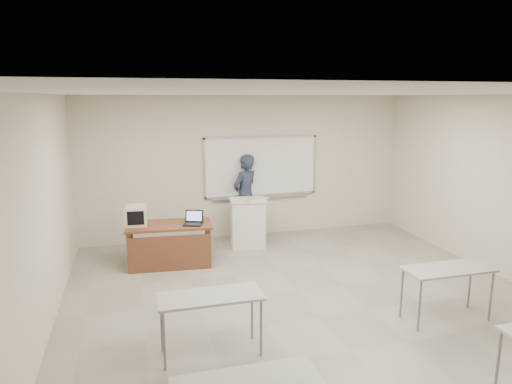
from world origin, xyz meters
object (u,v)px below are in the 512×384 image
object	(u,v)px
podium	(248,223)
laptop	(192,221)
whiteboard	(261,167)
instructor_desk	(170,236)
keyboard	(257,199)
presenter	(245,196)
crt_monitor	(136,215)
mouse	(200,221)

from	to	relation	value
podium	laptop	xyz separation A→B (m)	(-1.20, -0.73, 0.31)
whiteboard	instructor_desk	xyz separation A→B (m)	(-2.10, -1.48, -0.93)
keyboard	whiteboard	bearing A→B (deg)	50.89
podium	presenter	world-z (taller)	presenter
keyboard	presenter	world-z (taller)	presenter
whiteboard	podium	world-z (taller)	whiteboard
crt_monitor	keyboard	world-z (taller)	crt_monitor
whiteboard	keyboard	world-z (taller)	whiteboard
crt_monitor	presenter	xyz separation A→B (m)	(2.28, 1.17, -0.03)
podium	keyboard	bearing A→B (deg)	-32.12
whiteboard	crt_monitor	xyz separation A→B (m)	(-2.65, -1.24, -0.56)
podium	presenter	xyz separation A→B (m)	(0.13, 0.69, 0.40)
crt_monitor	keyboard	bearing A→B (deg)	12.55
instructor_desk	keyboard	distance (m)	1.90
laptop	presenter	xyz separation A→B (m)	(1.33, 1.42, 0.09)
whiteboard	keyboard	size ratio (longest dim) A/B	5.07
laptop	presenter	size ratio (longest dim) A/B	0.18
whiteboard	keyboard	xyz separation A→B (m)	(-0.35, -0.89, -0.49)
crt_monitor	mouse	bearing A→B (deg)	-1.79
mouse	laptop	bearing A→B (deg)	-154.02
whiteboard	mouse	world-z (taller)	whiteboard
instructor_desk	mouse	world-z (taller)	mouse
mouse	podium	bearing A→B (deg)	11.29
laptop	presenter	world-z (taller)	presenter
whiteboard	crt_monitor	distance (m)	2.98
podium	presenter	bearing A→B (deg)	85.89
instructor_desk	whiteboard	bearing A→B (deg)	39.91
whiteboard	crt_monitor	bearing A→B (deg)	-154.88
laptop	keyboard	xyz separation A→B (m)	(1.35, 0.61, 0.19)
laptop	mouse	bearing A→B (deg)	63.47
laptop	mouse	xyz separation A→B (m)	(0.15, 0.14, -0.04)
mouse	whiteboard	bearing A→B (deg)	23.34
instructor_desk	keyboard	xyz separation A→B (m)	(1.75, 0.59, 0.44)
instructor_desk	presenter	xyz separation A→B (m)	(1.73, 1.40, 0.34)
crt_monitor	presenter	distance (m)	2.56
mouse	crt_monitor	bearing A→B (deg)	156.70
instructor_desk	laptop	size ratio (longest dim) A/B	4.71
crt_monitor	laptop	distance (m)	0.99
podium	laptop	distance (m)	1.44
podium	mouse	xyz separation A→B (m)	(-1.05, -0.58, 0.27)
instructor_desk	crt_monitor	xyz separation A→B (m)	(-0.55, 0.24, 0.37)
whiteboard	instructor_desk	world-z (taller)	whiteboard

